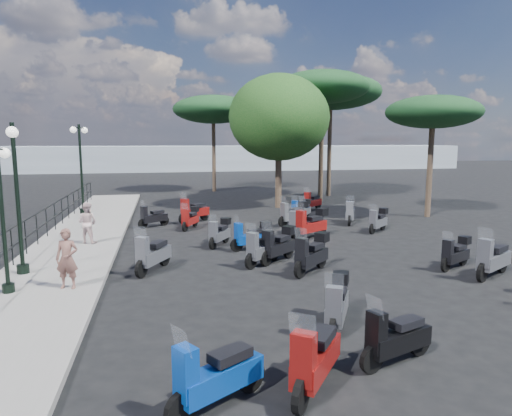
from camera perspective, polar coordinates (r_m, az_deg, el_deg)
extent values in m
plane|color=black|center=(14.37, 2.55, -6.84)|extent=(120.00, 120.00, 0.00)
cube|color=slate|center=(17.15, -21.74, -4.65)|extent=(3.00, 30.00, 0.15)
cylinder|color=black|center=(15.19, -28.21, -4.31)|extent=(0.04, 0.04, 1.10)
cylinder|color=black|center=(16.47, -26.86, -3.27)|extent=(0.04, 0.04, 1.10)
cylinder|color=black|center=(17.77, -25.71, -2.39)|extent=(0.04, 0.04, 1.10)
cylinder|color=black|center=(19.08, -24.71, -1.63)|extent=(0.04, 0.04, 1.10)
cylinder|color=black|center=(20.40, -23.85, -0.96)|extent=(0.04, 0.04, 1.10)
cylinder|color=black|center=(21.72, -23.09, -0.38)|extent=(0.04, 0.04, 1.10)
cylinder|color=black|center=(23.05, -22.42, 0.14)|extent=(0.04, 0.04, 1.10)
cylinder|color=black|center=(24.38, -21.82, 0.60)|extent=(0.04, 0.04, 1.10)
cylinder|color=black|center=(25.71, -21.28, 1.02)|extent=(0.04, 0.04, 1.10)
cylinder|color=black|center=(27.05, -20.80, 1.39)|extent=(0.04, 0.04, 1.10)
cylinder|color=black|center=(28.40, -20.36, 1.73)|extent=(0.04, 0.04, 1.10)
cylinder|color=black|center=(29.74, -19.96, 2.03)|extent=(0.04, 0.04, 1.10)
cube|color=black|center=(17.03, -26.38, -1.07)|extent=(0.04, 26.00, 0.04)
cube|color=black|center=(17.12, -26.26, -2.82)|extent=(0.04, 26.00, 0.04)
cylinder|color=black|center=(12.70, -28.54, -8.77)|extent=(0.29, 0.29, 0.21)
cylinder|color=black|center=(12.34, -29.09, -1.30)|extent=(0.10, 0.10, 3.57)
sphere|color=white|center=(12.57, -28.91, 6.04)|extent=(0.25, 0.25, 0.25)
cylinder|color=black|center=(14.26, -27.10, -6.78)|extent=(0.33, 0.33, 0.25)
cylinder|color=black|center=(13.91, -27.64, 0.94)|extent=(0.11, 0.11, 4.11)
cylinder|color=black|center=(13.82, -28.19, 8.78)|extent=(0.28, 0.90, 0.04)
sphere|color=white|center=(14.28, -28.11, 8.33)|extent=(0.29, 0.29, 0.29)
sphere|color=white|center=(13.35, -28.21, 8.38)|extent=(0.29, 0.29, 0.29)
cylinder|color=black|center=(24.39, -20.75, -0.33)|extent=(0.35, 0.35, 0.26)
cylinder|color=black|center=(24.18, -21.01, 4.52)|extent=(0.12, 0.12, 4.40)
cylinder|color=black|center=(24.14, -21.27, 9.34)|extent=(0.41, 0.93, 0.04)
sphere|color=white|center=(24.56, -20.64, 9.09)|extent=(0.31, 0.31, 0.31)
sphere|color=white|center=(23.72, -21.89, 9.06)|extent=(0.31, 0.31, 0.31)
imported|color=brown|center=(12.24, -22.55, -5.87)|extent=(0.61, 0.46, 1.51)
imported|color=#CAAAA9|center=(17.29, -20.34, -1.74)|extent=(0.87, 0.79, 1.47)
cylinder|color=black|center=(6.93, 5.63, -22.29)|extent=(0.40, 0.49, 0.53)
cylinder|color=black|center=(8.04, 8.91, -17.75)|extent=(0.40, 0.49, 0.53)
cube|color=maroon|center=(7.43, 7.58, -18.33)|extent=(1.15, 1.37, 0.37)
cube|color=black|center=(7.46, 8.08, -15.61)|extent=(0.66, 0.73, 0.15)
cube|color=maroon|center=(6.76, 5.95, -18.25)|extent=(0.41, 0.39, 0.77)
plane|color=white|center=(6.50, 5.83, -14.60)|extent=(0.39, 0.32, 0.41)
cylinder|color=black|center=(6.72, -9.30, -23.59)|extent=(0.48, 0.36, 0.50)
cylinder|color=black|center=(7.39, -0.68, -20.25)|extent=(0.48, 0.36, 0.50)
cube|color=#093A9C|center=(6.97, -4.40, -20.41)|extent=(1.35, 1.03, 0.36)
cube|color=black|center=(6.93, -3.23, -17.82)|extent=(0.70, 0.60, 0.15)
cube|color=#093A9C|center=(6.51, -8.76, -19.75)|extent=(0.36, 0.39, 0.74)
plane|color=white|center=(6.27, -9.36, -16.11)|extent=(0.28, 0.38, 0.39)
cylinder|color=black|center=(13.16, -14.15, -7.37)|extent=(0.35, 0.51, 0.52)
cylinder|color=black|center=(14.24, -11.37, -6.06)|extent=(0.35, 0.51, 0.52)
cube|color=#55575D|center=(13.69, -12.61, -5.84)|extent=(1.01, 1.41, 0.37)
cube|color=black|center=(13.78, -12.26, -4.44)|extent=(0.60, 0.73, 0.15)
cube|color=#55575D|center=(13.11, -14.03, -5.17)|extent=(0.40, 0.37, 0.76)
plane|color=white|center=(12.95, -14.26, -3.13)|extent=(0.40, 0.28, 0.40)
cylinder|color=black|center=(16.08, -5.44, -4.39)|extent=(0.31, 0.42, 0.44)
cylinder|color=black|center=(17.06, -3.81, -3.62)|extent=(0.31, 0.42, 0.44)
cube|color=#55575D|center=(16.57, -4.54, -3.40)|extent=(0.90, 1.18, 0.31)
cube|color=black|center=(16.66, -4.32, -2.42)|extent=(0.53, 0.62, 0.13)
cube|color=#55575D|center=(16.06, -5.35, -2.86)|extent=(0.34, 0.32, 0.65)
plane|color=white|center=(15.93, -5.46, -1.43)|extent=(0.34, 0.25, 0.34)
cube|color=black|center=(16.96, -3.80, -1.65)|extent=(0.42, 0.42, 0.24)
cylinder|color=black|center=(20.27, -13.96, -1.91)|extent=(0.42, 0.33, 0.44)
cylinder|color=black|center=(20.86, -11.39, -1.53)|extent=(0.42, 0.33, 0.44)
cube|color=black|center=(20.56, -12.57, -1.25)|extent=(1.16, 0.94, 0.31)
cube|color=black|center=(20.60, -12.23, -0.49)|extent=(0.61, 0.54, 0.13)
cube|color=black|center=(20.24, -13.82, -0.70)|extent=(0.32, 0.34, 0.64)
plane|color=white|center=(20.15, -14.00, 0.44)|extent=(0.26, 0.33, 0.34)
cylinder|color=black|center=(9.08, 9.58, -14.74)|extent=(0.32, 0.48, 0.48)
cylinder|color=black|center=(10.20, 10.43, -12.09)|extent=(0.32, 0.48, 0.48)
cube|color=#55575D|center=(9.62, 10.09, -12.22)|extent=(0.92, 1.32, 0.34)
cube|color=black|center=(9.68, 10.25, -10.30)|extent=(0.55, 0.68, 0.14)
cube|color=#55575D|center=(8.98, 9.72, -11.81)|extent=(0.37, 0.34, 0.71)
plane|color=white|center=(8.78, 9.75, -9.16)|extent=(0.38, 0.25, 0.38)
cube|color=black|center=(10.01, 10.54, -8.59)|extent=(0.45, 0.45, 0.26)
cylinder|color=black|center=(13.60, -0.64, -6.63)|extent=(0.44, 0.42, 0.50)
cylinder|color=black|center=(14.59, 2.27, -5.59)|extent=(0.44, 0.42, 0.50)
cube|color=#55575D|center=(14.09, 0.99, -5.32)|extent=(1.23, 1.18, 0.35)
cube|color=black|center=(14.16, 1.40, -4.04)|extent=(0.67, 0.65, 0.15)
cube|color=#55575D|center=(13.55, -0.44, -4.61)|extent=(0.38, 0.38, 0.73)
plane|color=white|center=(13.40, -0.60, -2.72)|extent=(0.33, 0.34, 0.39)
cylinder|color=black|center=(15.67, -2.45, -4.68)|extent=(0.46, 0.23, 0.45)
cylinder|color=black|center=(16.19, 1.17, -4.24)|extent=(0.46, 0.23, 0.45)
cube|color=#093A9C|center=(15.91, -0.46, -3.84)|extent=(1.27, 0.68, 0.32)
cube|color=black|center=(15.93, 0.05, -2.85)|extent=(0.63, 0.44, 0.13)
cube|color=#093A9C|center=(15.61, -2.21, -3.09)|extent=(0.28, 0.33, 0.66)
plane|color=white|center=(15.50, -2.41, -1.57)|extent=(0.18, 0.37, 0.35)
cube|color=black|center=(16.08, 1.23, -2.13)|extent=(0.40, 0.39, 0.25)
cylinder|color=black|center=(19.28, -8.88, -2.30)|extent=(0.28, 0.43, 0.43)
cylinder|color=black|center=(20.25, -7.63, -1.75)|extent=(0.28, 0.43, 0.43)
cube|color=maroon|center=(19.77, -8.20, -1.53)|extent=(0.80, 1.19, 0.31)
cube|color=black|center=(19.87, -8.04, -0.74)|extent=(0.49, 0.61, 0.13)
cube|color=maroon|center=(19.27, -8.82, -1.05)|extent=(0.33, 0.30, 0.63)
plane|color=white|center=(19.16, -8.91, 0.12)|extent=(0.34, 0.22, 0.34)
cube|color=black|center=(20.17, -7.64, -0.13)|extent=(0.40, 0.40, 0.23)
cylinder|color=black|center=(20.95, -9.03, -1.30)|extent=(0.48, 0.42, 0.53)
cylinder|color=black|center=(21.82, -6.41, -0.86)|extent=(0.48, 0.42, 0.53)
cube|color=maroon|center=(21.38, -7.59, -0.53)|extent=(1.36, 1.18, 0.37)
cube|color=black|center=(21.46, -7.24, 0.34)|extent=(0.72, 0.67, 0.15)
cube|color=maroon|center=(20.93, -8.88, 0.10)|extent=(0.40, 0.41, 0.77)
plane|color=white|center=(20.82, -9.05, 1.43)|extent=(0.33, 0.38, 0.41)
cylinder|color=black|center=(8.12, 14.26, -17.87)|extent=(0.48, 0.26, 0.48)
cylinder|color=black|center=(8.94, 19.76, -15.55)|extent=(0.48, 0.26, 0.48)
cube|color=black|center=(8.48, 17.44, -15.48)|extent=(1.32, 0.76, 0.34)
cube|color=black|center=(8.49, 18.29, -13.45)|extent=(0.66, 0.49, 0.14)
cube|color=black|center=(7.98, 14.80, -14.76)|extent=(0.31, 0.35, 0.69)
plane|color=white|center=(7.78, 14.62, -11.86)|extent=(0.20, 0.38, 0.37)
cylinder|color=black|center=(12.80, 5.52, -7.62)|extent=(0.44, 0.43, 0.51)
cylinder|color=black|center=(13.89, 8.14, -6.38)|extent=(0.44, 0.43, 0.51)
cube|color=black|center=(13.33, 7.01, -6.13)|extent=(1.25, 1.22, 0.36)
cube|color=black|center=(13.42, 7.40, -4.73)|extent=(0.68, 0.67, 0.15)
cube|color=black|center=(12.74, 5.74, -5.42)|extent=(0.39, 0.39, 0.75)
plane|color=white|center=(12.58, 5.63, -3.35)|extent=(0.34, 0.35, 0.40)
cube|color=black|center=(13.75, 8.24, -3.61)|extent=(0.50, 0.50, 0.28)
cylinder|color=black|center=(13.91, 1.29, -6.29)|extent=(0.44, 0.41, 0.50)
cylinder|color=black|center=(14.91, 4.07, -5.30)|extent=(0.44, 0.41, 0.50)
cube|color=black|center=(14.41, 2.85, -5.02)|extent=(1.24, 1.16, 0.35)
cube|color=black|center=(14.48, 3.25, -3.77)|extent=(0.67, 0.65, 0.14)
cube|color=black|center=(13.87, 1.49, -4.32)|extent=(0.38, 0.38, 0.72)
plane|color=white|center=(13.72, 1.35, -2.47)|extent=(0.32, 0.35, 0.38)
cube|color=black|center=(14.79, 4.14, -2.79)|extent=(0.48, 0.48, 0.27)
cylinder|color=black|center=(17.88, 4.62, -3.00)|extent=(0.30, 0.48, 0.48)
cylinder|color=black|center=(19.04, 5.24, -2.29)|extent=(0.30, 0.48, 0.48)
cube|color=#55575D|center=(18.47, 4.97, -2.06)|extent=(0.88, 1.32, 0.34)
cube|color=black|center=(18.59, 5.07, -1.11)|extent=(0.53, 0.67, 0.14)
cube|color=#55575D|center=(17.87, 4.68, -1.50)|extent=(0.37, 0.33, 0.70)
plane|color=white|center=(17.74, 4.66, -0.09)|extent=(0.38, 0.24, 0.37)
cylinder|color=black|center=(21.77, 5.74, -1.01)|extent=(0.30, 0.40, 0.42)
cylinder|color=black|center=(22.77, 6.46, -0.60)|extent=(0.30, 0.40, 0.42)
cube|color=#55575D|center=(22.29, 6.14, -0.38)|extent=(0.87, 1.12, 0.30)
cube|color=black|center=(22.39, 6.26, 0.30)|extent=(0.51, 0.59, 0.12)
cube|color=#55575D|center=(21.77, 5.80, 0.07)|extent=(0.33, 0.31, 0.62)
plane|color=white|center=(21.67, 5.78, 1.09)|extent=(0.32, 0.24, 0.33)
cylinder|color=black|center=(13.83, 26.44, -7.22)|extent=(0.52, 0.36, 0.54)
cylinder|color=black|center=(15.05, 28.41, -6.13)|extent=(0.52, 0.36, 0.54)
cube|color=#55575D|center=(14.44, 27.61, -5.83)|extent=(1.45, 1.05, 0.38)
cube|color=black|center=(14.54, 27.97, -4.50)|extent=(0.75, 0.62, 0.16)
cube|color=#55575D|center=(13.79, 26.73, -5.08)|extent=(0.38, 0.41, 0.78)
plane|color=white|center=(13.63, 26.76, -3.08)|extent=(0.29, 0.41, 0.41)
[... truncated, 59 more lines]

